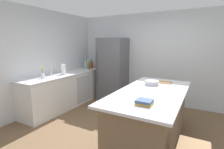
# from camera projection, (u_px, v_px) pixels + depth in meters

# --- Properties ---
(ground_plane) EXTENTS (7.20, 7.20, 0.00)m
(ground_plane) POSITION_uv_depth(u_px,v_px,m) (122.00, 137.00, 3.20)
(ground_plane) COLOR brown
(wall_rear) EXTENTS (6.00, 0.10, 2.60)m
(wall_rear) POSITION_uv_depth(u_px,v_px,m) (156.00, 59.00, 4.90)
(wall_rear) COLOR silver
(wall_rear) RESTS_ON ground_plane
(wall_left) EXTENTS (0.10, 6.00, 2.60)m
(wall_left) POSITION_uv_depth(u_px,v_px,m) (32.00, 62.00, 4.14)
(wall_left) COLOR silver
(wall_left) RESTS_ON ground_plane
(counter_run_left) EXTENTS (0.67, 2.71, 0.92)m
(counter_run_left) POSITION_uv_depth(u_px,v_px,m) (67.00, 89.00, 4.77)
(counter_run_left) COLOR silver
(counter_run_left) RESTS_ON ground_plane
(kitchen_island) EXTENTS (1.06, 2.19, 0.94)m
(kitchen_island) POSITION_uv_depth(u_px,v_px,m) (151.00, 116.00, 2.98)
(kitchen_island) COLOR #7A6047
(kitchen_island) RESTS_ON ground_plane
(refrigerator) EXTENTS (0.79, 0.71, 1.90)m
(refrigerator) POSITION_uv_depth(u_px,v_px,m) (113.00, 69.00, 5.21)
(refrigerator) COLOR #56565B
(refrigerator) RESTS_ON ground_plane
(sink_faucet) EXTENTS (0.15, 0.05, 0.30)m
(sink_faucet) POSITION_uv_depth(u_px,v_px,m) (52.00, 70.00, 4.28)
(sink_faucet) COLOR silver
(sink_faucet) RESTS_ON counter_run_left
(flower_vase) EXTENTS (0.08, 0.08, 0.30)m
(flower_vase) POSITION_uv_depth(u_px,v_px,m) (43.00, 75.00, 3.98)
(flower_vase) COLOR silver
(flower_vase) RESTS_ON counter_run_left
(paper_towel_roll) EXTENTS (0.14, 0.14, 0.31)m
(paper_towel_roll) POSITION_uv_depth(u_px,v_px,m) (63.00, 69.00, 4.51)
(paper_towel_roll) COLOR gray
(paper_towel_roll) RESTS_ON counter_run_left
(olive_oil_bottle) EXTENTS (0.06, 0.06, 0.30)m
(olive_oil_bottle) POSITION_uv_depth(u_px,v_px,m) (91.00, 64.00, 5.74)
(olive_oil_bottle) COLOR olive
(olive_oil_bottle) RESTS_ON counter_run_left
(hot_sauce_bottle) EXTENTS (0.05, 0.05, 0.25)m
(hot_sauce_bottle) POSITION_uv_depth(u_px,v_px,m) (92.00, 65.00, 5.63)
(hot_sauce_bottle) COLOR red
(hot_sauce_bottle) RESTS_ON counter_run_left
(soda_bottle) EXTENTS (0.07, 0.07, 0.39)m
(soda_bottle) POSITION_uv_depth(u_px,v_px,m) (88.00, 64.00, 5.57)
(soda_bottle) COLOR silver
(soda_bottle) RESTS_ON counter_run_left
(vinegar_bottle) EXTENTS (0.06, 0.06, 0.26)m
(vinegar_bottle) POSITION_uv_depth(u_px,v_px,m) (89.00, 66.00, 5.45)
(vinegar_bottle) COLOR #994C23
(vinegar_bottle) RESTS_ON counter_run_left
(gin_bottle) EXTENTS (0.08, 0.08, 0.35)m
(gin_bottle) POSITION_uv_depth(u_px,v_px,m) (86.00, 65.00, 5.39)
(gin_bottle) COLOR #8CB79E
(gin_bottle) RESTS_ON counter_run_left
(cookbook_stack) EXTENTS (0.21, 0.19, 0.07)m
(cookbook_stack) POSITION_uv_depth(u_px,v_px,m) (144.00, 102.00, 2.25)
(cookbook_stack) COLOR gold
(cookbook_stack) RESTS_ON kitchen_island
(mixing_bowl) EXTENTS (0.27, 0.27, 0.08)m
(mixing_bowl) POSITION_uv_depth(u_px,v_px,m) (152.00, 83.00, 3.32)
(mixing_bowl) COLOR #B2B5BA
(mixing_bowl) RESTS_ON kitchen_island
(cutting_board) EXTENTS (0.30, 0.21, 0.02)m
(cutting_board) POSITION_uv_depth(u_px,v_px,m) (164.00, 82.00, 3.49)
(cutting_board) COLOR #9E7042
(cutting_board) RESTS_ON kitchen_island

